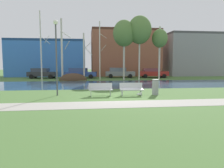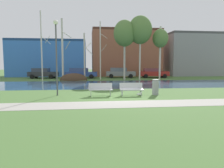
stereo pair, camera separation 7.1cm
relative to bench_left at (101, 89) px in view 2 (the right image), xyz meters
The scene contains 23 objects.
ground_plane 9.41m from the bench_left, 83.52° to the left, with size 120.00×120.00×0.00m, color #476B33.
paved_path_strip 3.21m from the bench_left, 70.48° to the right, with size 60.00×1.97×0.01m, color #9E998E.
river_band 8.33m from the bench_left, 82.68° to the left, with size 80.00×8.93×0.01m, color #33516B.
soil_mound 14.45m from the bench_left, 101.07° to the left, with size 3.66×2.67×1.90m, color #423021.
bench_left is the anchor object (origin of this frame).
bench_right 2.12m from the bench_left, ahead, with size 1.61×0.59×0.87m.
trash_bin 3.88m from the bench_left, ahead, with size 0.48×0.48×1.09m.
seagull 2.65m from the bench_left, ahead, with size 0.41×0.15×0.25m.
streetlamp 4.23m from the bench_left, 168.48° to the left, with size 0.32×0.32×5.12m.
birch_far_left 16.07m from the bench_left, 115.78° to the left, with size 1.30×2.32×8.95m.
birch_left 15.55m from the bench_left, 106.06° to the left, with size 1.38×2.27×8.14m.
birch_center_left 15.62m from the bench_left, 94.81° to the left, with size 1.26×2.18×6.42m.
birch_center 15.47m from the bench_left, 86.59° to the left, with size 1.06×1.85×7.98m.
birch_center_right 16.04m from the bench_left, 73.86° to the left, with size 3.00×3.00×8.13m.
birch_right 16.73m from the bench_left, 66.10° to the left, with size 3.20×3.20×8.71m.
birch_far_right 17.52m from the bench_left, 57.08° to the left, with size 2.13×2.13×7.29m.
parked_van_nearest_dark 19.86m from the bench_left, 112.71° to the left, with size 4.36×2.32×1.55m.
parked_sedan_second_blue 17.99m from the bench_left, 96.27° to the left, with size 4.93×2.38×1.56m.
parked_hatch_third_grey 18.71m from the bench_left, 77.18° to the left, with size 4.69×2.29×1.59m.
parked_wagon_fourth_red 20.17m from the bench_left, 62.08° to the left, with size 4.61×2.44×1.49m.
building_blue_store 26.33m from the bench_left, 107.46° to the left, with size 13.15×6.92×6.35m.
building_brick_low 26.08m from the bench_left, 76.31° to the left, with size 12.26×7.87×8.34m.
building_grey_warehouse 30.98m from the bench_left, 51.39° to the left, with size 11.02×7.65×7.81m.
Camera 2 is at (-1.88, -13.22, 2.18)m, focal length 33.15 mm.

